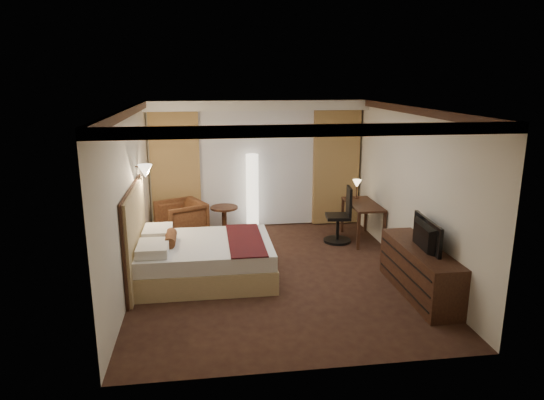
{
  "coord_description": "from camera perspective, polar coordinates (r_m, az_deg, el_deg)",
  "views": [
    {
      "loc": [
        -1.09,
        -7.39,
        3.15
      ],
      "look_at": [
        0.0,
        0.4,
        1.15
      ],
      "focal_mm": 32.0,
      "sensor_mm": 36.0,
      "label": 1
    }
  ],
  "objects": [
    {
      "name": "crown_molding",
      "position": [
        7.48,
        0.43,
        10.36
      ],
      "size": [
        4.5,
        5.5,
        0.12
      ],
      "primitive_type": null,
      "color": "black",
      "rests_on": "ceiling"
    },
    {
      "name": "left_wall",
      "position": [
        7.69,
        -16.41,
        0.14
      ],
      "size": [
        0.02,
        5.5,
        2.7
      ],
      "primitive_type": "cube",
      "color": "beige",
      "rests_on": "floor"
    },
    {
      "name": "television",
      "position": [
        7.33,
        17.11,
        -3.29
      ],
      "size": [
        0.63,
        1.02,
        0.13
      ],
      "primitive_type": "imported",
      "rotation": [
        0.0,
        0.0,
        1.5
      ],
      "color": "black",
      "rests_on": "dresser"
    },
    {
      "name": "curtain_left_drape",
      "position": [
        10.19,
        -11.27,
        3.26
      ],
      "size": [
        1.0,
        0.14,
        2.45
      ],
      "primitive_type": "cube",
      "color": "tan",
      "rests_on": "back_wall"
    },
    {
      "name": "curtain_right_drape",
      "position": [
        10.55,
        7.52,
        3.78
      ],
      "size": [
        1.0,
        0.14,
        2.45
      ],
      "primitive_type": "cube",
      "color": "tan",
      "rests_on": "back_wall"
    },
    {
      "name": "back_wall",
      "position": [
        10.35,
        -1.8,
        4.26
      ],
      "size": [
        4.5,
        0.02,
        2.7
      ],
      "primitive_type": "cube",
      "color": "beige",
      "rests_on": "floor"
    },
    {
      "name": "desk_lamp",
      "position": [
        10.01,
        9.93,
        1.18
      ],
      "size": [
        0.18,
        0.18,
        0.34
      ],
      "primitive_type": null,
      "color": "#FFD899",
      "rests_on": "desk"
    },
    {
      "name": "soffit",
      "position": [
        9.96,
        -1.7,
        11.11
      ],
      "size": [
        4.5,
        0.5,
        0.2
      ],
      "primitive_type": "cube",
      "color": "white",
      "rests_on": "ceiling"
    },
    {
      "name": "floor_lamp",
      "position": [
        10.12,
        -2.32,
        0.92
      ],
      "size": [
        0.34,
        0.34,
        1.63
      ],
      "primitive_type": null,
      "color": "white",
      "rests_on": "floor"
    },
    {
      "name": "right_wall",
      "position": [
        8.3,
        15.97,
        1.19
      ],
      "size": [
        0.02,
        5.5,
        2.7
      ],
      "primitive_type": "cube",
      "color": "beige",
      "rests_on": "floor"
    },
    {
      "name": "armchair",
      "position": [
        9.78,
        -10.65,
        -2.14
      ],
      "size": [
        1.06,
        1.08,
        0.85
      ],
      "primitive_type": "imported",
      "rotation": [
        0.0,
        0.0,
        -1.13
      ],
      "color": "#452214",
      "rests_on": "floor"
    },
    {
      "name": "headboard",
      "position": [
        7.83,
        -15.76,
        -4.14
      ],
      "size": [
        0.12,
        1.96,
        1.5
      ],
      "primitive_type": null,
      "color": "tan",
      "rests_on": "floor"
    },
    {
      "name": "dresser",
      "position": [
        7.56,
        16.96,
        -7.98
      ],
      "size": [
        0.5,
        1.89,
        0.74
      ],
      "primitive_type": null,
      "color": "black",
      "rests_on": "floor"
    },
    {
      "name": "desk",
      "position": [
        9.74,
        10.58,
        -2.52
      ],
      "size": [
        0.55,
        1.18,
        0.75
      ],
      "primitive_type": null,
      "color": "black",
      "rests_on": "floor"
    },
    {
      "name": "wall_sconce",
      "position": [
        8.4,
        -14.69,
        3.31
      ],
      "size": [
        0.24,
        0.24,
        0.24
      ],
      "primitive_type": null,
      "color": "white",
      "rests_on": "left_wall"
    },
    {
      "name": "office_chair",
      "position": [
        9.5,
        7.77,
        -1.72
      ],
      "size": [
        0.6,
        0.6,
        1.11
      ],
      "primitive_type": null,
      "rotation": [
        0.0,
        0.0,
        -0.13
      ],
      "color": "black",
      "rests_on": "floor"
    },
    {
      "name": "floor",
      "position": [
        8.1,
        0.4,
        -8.6
      ],
      "size": [
        4.5,
        5.5,
        0.01
      ],
      "primitive_type": "cube",
      "color": "black",
      "rests_on": "ground"
    },
    {
      "name": "ceiling",
      "position": [
        7.48,
        0.43,
        10.82
      ],
      "size": [
        4.5,
        5.5,
        0.01
      ],
      "primitive_type": "cube",
      "color": "white",
      "rests_on": "back_wall"
    },
    {
      "name": "side_table",
      "position": [
        9.89,
        -5.62,
        -2.5
      ],
      "size": [
        0.56,
        0.56,
        0.61
      ],
      "primitive_type": null,
      "color": "black",
      "rests_on": "floor"
    },
    {
      "name": "curtain_sheer",
      "position": [
        10.29,
        -1.75,
        3.63
      ],
      "size": [
        2.48,
        0.04,
        2.45
      ],
      "primitive_type": "cube",
      "color": "silver",
      "rests_on": "back_wall"
    },
    {
      "name": "bed",
      "position": [
        7.9,
        -7.77,
        -6.94
      ],
      "size": [
        2.12,
        1.66,
        0.62
      ],
      "primitive_type": null,
      "color": "white",
      "rests_on": "floor"
    }
  ]
}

